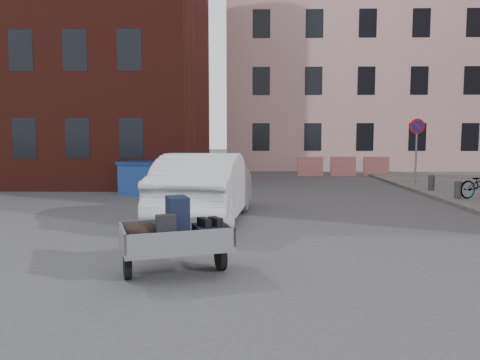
{
  "coord_description": "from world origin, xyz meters",
  "views": [
    {
      "loc": [
        -0.53,
        -9.24,
        2.14
      ],
      "look_at": [
        -0.8,
        1.45,
        1.1
      ],
      "focal_mm": 35.0,
      "sensor_mm": 36.0,
      "label": 1
    }
  ],
  "objects": [
    {
      "name": "building_brick",
      "position": [
        -9.0,
        13.0,
        7.0
      ],
      "size": [
        12.0,
        10.0,
        14.0
      ],
      "primitive_type": "cube",
      "color": "#591E16",
      "rests_on": "ground"
    },
    {
      "name": "barriers",
      "position": [
        4.2,
        15.0,
        0.5
      ],
      "size": [
        4.7,
        0.18,
        1.0
      ],
      "color": "red",
      "rests_on": "ground"
    },
    {
      "name": "silver_car",
      "position": [
        -1.67,
        2.39,
        0.84
      ],
      "size": [
        2.27,
        5.27,
        1.69
      ],
      "primitive_type": "imported",
      "rotation": [
        0.0,
        0.0,
        3.05
      ],
      "color": "#B8BBC0",
      "rests_on": "ground"
    },
    {
      "name": "no_parking_sign",
      "position": [
        6.0,
        9.48,
        2.01
      ],
      "size": [
        0.6,
        0.09,
        2.65
      ],
      "color": "gray",
      "rests_on": "sidewalk"
    },
    {
      "name": "trailer",
      "position": [
        -1.7,
        -2.27,
        0.61
      ],
      "size": [
        1.88,
        1.98,
        1.2
      ],
      "rotation": [
        0.0,
        0.0,
        0.35
      ],
      "color": "black",
      "rests_on": "ground"
    },
    {
      "name": "ground",
      "position": [
        0.0,
        0.0,
        0.0
      ],
      "size": [
        120.0,
        120.0,
        0.0
      ],
      "primitive_type": "plane",
      "color": "#38383A",
      "rests_on": "ground"
    },
    {
      "name": "building_pink",
      "position": [
        6.0,
        22.0,
        7.0
      ],
      "size": [
        16.0,
        8.0,
        14.0
      ],
      "primitive_type": "cube",
      "color": "#CFA29F",
      "rests_on": "ground"
    },
    {
      "name": "dumpster",
      "position": [
        -3.76,
        7.26,
        0.59
      ],
      "size": [
        3.13,
        2.27,
        1.18
      ],
      "rotation": [
        0.0,
        0.0,
        -0.32
      ],
      "color": "navy",
      "rests_on": "ground"
    }
  ]
}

